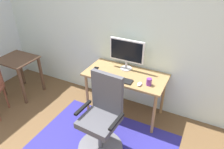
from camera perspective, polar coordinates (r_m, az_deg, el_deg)
The scene contains 10 objects.
wall_back at distance 3.19m, azimuth 6.58°, elevation 12.14°, with size 6.00×0.10×2.60m, color silver.
area_rug at distance 3.05m, azimuth -2.21°, elevation -18.44°, with size 1.91×1.24×0.01m, color navy.
desk at distance 3.15m, azimuth 3.68°, elevation -1.25°, with size 1.23×0.60×0.73m.
monitor at distance 3.12m, azimuth 4.07°, elevation 6.26°, with size 0.54×0.18×0.48m.
keyboard at distance 2.97m, azimuth 1.67°, elevation -1.25°, with size 0.43×0.13×0.02m, color black.
computer_mouse at distance 2.86m, azimuth 7.62°, elevation -2.62°, with size 0.06×0.10×0.03m, color white.
coffee_cup at distance 2.87m, azimuth 10.17°, elevation -2.00°, with size 0.07×0.07×0.10m, color #6C2F88.
cell_phone at distance 3.23m, azimuth -4.66°, elevation 1.50°, with size 0.07×0.14×0.01m, color black.
office_chair at distance 2.72m, azimuth -2.81°, elevation -13.44°, with size 0.60×0.60×1.09m.
side_table at distance 4.01m, azimuth -24.37°, elevation 2.27°, with size 0.61×0.53×0.72m.
Camera 1 is at (1.04, -0.64, 2.31)m, focal length 33.16 mm.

